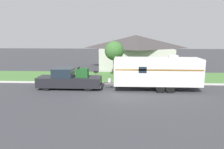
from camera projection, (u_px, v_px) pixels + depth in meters
ground_plane at (117, 93)px, 19.01m from camera, size 120.00×120.00×0.00m
curb_strip at (118, 83)px, 22.68m from camera, size 80.00×0.30×0.14m
lawn_strip at (119, 77)px, 26.27m from camera, size 80.00×7.00×0.03m
house_across_street at (136, 51)px, 32.79m from camera, size 11.17×7.81×4.97m
pickup_truck at (69, 80)px, 20.57m from camera, size 6.04×1.96×2.06m
travel_trailer at (157, 71)px, 19.98m from camera, size 8.82×2.44×3.23m
mailbox at (96, 73)px, 23.24m from camera, size 0.48×0.20×1.27m
tree_in_yard at (114, 51)px, 25.41m from camera, size 2.24×2.24×4.31m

